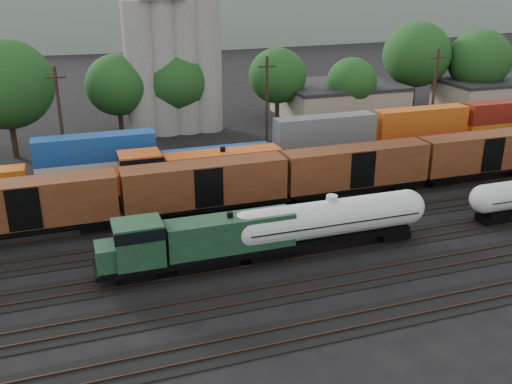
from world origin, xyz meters
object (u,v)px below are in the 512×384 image
object	(u,v)px
grain_silo	(172,52)
orange_locomotive	(191,172)
green_locomotive	(194,242)
tank_car_a	(331,220)

from	to	relation	value
grain_silo	orange_locomotive	bearing A→B (deg)	-98.00
grain_silo	green_locomotive	bearing A→B (deg)	-99.50
orange_locomotive	grain_silo	xyz separation A→B (m)	(3.65, 26.00, 8.48)
orange_locomotive	green_locomotive	bearing A→B (deg)	-102.07
orange_locomotive	grain_silo	bearing A→B (deg)	82.00
tank_car_a	orange_locomotive	bearing A→B (deg)	118.18
green_locomotive	orange_locomotive	size ratio (longest dim) A/B	0.83
green_locomotive	tank_car_a	world-z (taller)	tank_car_a
green_locomotive	grain_silo	bearing A→B (deg)	80.50
green_locomotive	grain_silo	world-z (taller)	grain_silo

